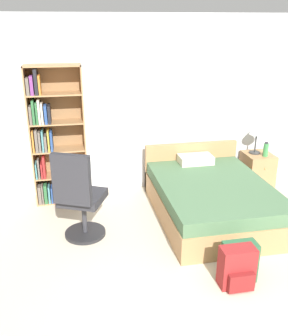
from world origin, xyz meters
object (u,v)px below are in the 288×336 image
office_chair (79,199)px  nightstand (257,169)px  bookshelf (51,137)px  backpack_green (240,262)px  bed (211,197)px  water_bottle (266,150)px  backpack_red (237,268)px  table_lamp (257,132)px

office_chair → nightstand: bearing=21.4°
bookshelf → backpack_green: bearing=-49.3°
bookshelf → office_chair: bearing=-74.1°
nightstand → backpack_green: bearing=-120.6°
nightstand → backpack_green: 2.52m
bed → nightstand: size_ratio=3.82×
water_bottle → backpack_red: bearing=-123.0°
table_lamp → backpack_green: (-1.23, -2.22, -0.70)m
backpack_red → backpack_green: bearing=54.5°
backpack_red → table_lamp: bearing=60.7°
office_chair → table_lamp: 3.05m
water_bottle → backpack_green: bearing=-122.8°
table_lamp → backpack_red: bearing=-119.3°
table_lamp → water_bottle: bearing=-59.6°
office_chair → table_lamp: size_ratio=2.51×
office_chair → table_lamp: bearing=22.6°
office_chair → backpack_red: (1.48, -1.17, -0.34)m
table_lamp → water_bottle: (0.10, -0.16, -0.25)m
backpack_green → table_lamp: bearing=61.0°
bookshelf → water_bottle: bookshelf is taller
office_chair → bookshelf: bearing=105.9°
bed → water_bottle: water_bottle is taller
office_chair → backpack_green: (1.57, -1.05, -0.36)m
backpack_green → backpack_red: 0.15m
bed → table_lamp: bearing=39.6°
bookshelf → nightstand: size_ratio=3.73×
bed → backpack_green: 1.37m
backpack_green → nightstand: bearing=59.4°
bookshelf → water_bottle: size_ratio=8.55×
bed → backpack_red: (-0.27, -1.47, -0.05)m
water_bottle → office_chair: bearing=-160.9°
bookshelf → office_chair: bookshelf is taller
office_chair → backpack_green: size_ratio=2.94×
table_lamp → bookshelf: bearing=-179.8°
nightstand → water_bottle: 0.39m
table_lamp → office_chair: bearing=-157.4°
office_chair → backpack_red: office_chair is taller
office_chair → nightstand: 3.08m
backpack_green → bed: bearing=82.2°
nightstand → backpack_red: nightstand is taller
bed → nightstand: bearing=36.7°
bed → office_chair: (-1.75, -0.30, 0.29)m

